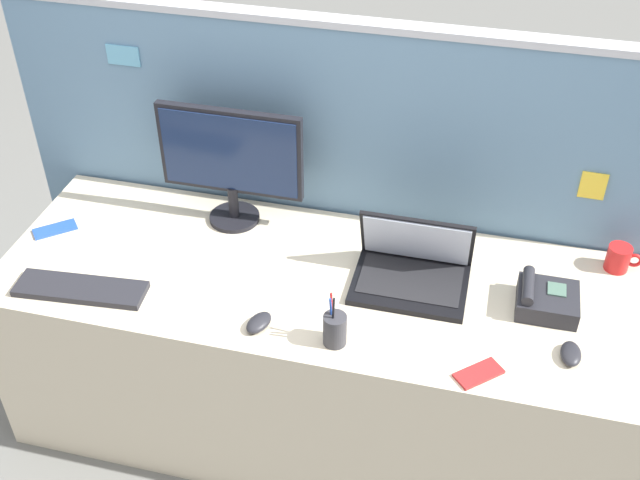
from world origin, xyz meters
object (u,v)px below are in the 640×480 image
at_px(computer_mouse_left_hand, 571,354).
at_px(cell_phone_blue_case, 55,229).
at_px(desktop_monitor, 231,158).
at_px(coffee_mug, 619,258).
at_px(cell_phone_red_case, 479,373).
at_px(laptop, 412,267).
at_px(desk_phone, 546,299).
at_px(keyboard_main, 81,289).
at_px(computer_mouse_right_hand, 259,323).
at_px(pen_cup, 335,329).

xyz_separation_m(computer_mouse_left_hand, cell_phone_blue_case, (-1.75, 0.19, -0.01)).
relative_size(desktop_monitor, coffee_mug, 4.38).
bearing_deg(cell_phone_red_case, cell_phone_blue_case, -144.51).
bearing_deg(cell_phone_red_case, laptop, 171.90).
height_order(laptop, computer_mouse_left_hand, laptop).
xyz_separation_m(desk_phone, computer_mouse_left_hand, (0.08, -0.20, -0.02)).
xyz_separation_m(keyboard_main, computer_mouse_left_hand, (1.51, 0.08, 0.01)).
xyz_separation_m(desk_phone, keyboard_main, (-1.43, -0.28, -0.02)).
bearing_deg(desk_phone, cell_phone_red_case, -117.86).
height_order(desktop_monitor, laptop, desktop_monitor).
distance_m(laptop, cell_phone_blue_case, 1.26).
bearing_deg(keyboard_main, cell_phone_blue_case, 126.77).
xyz_separation_m(desktop_monitor, desk_phone, (1.08, -0.22, -0.21)).
distance_m(computer_mouse_left_hand, cell_phone_blue_case, 1.77).
bearing_deg(coffee_mug, desktop_monitor, -178.54).
bearing_deg(desk_phone, computer_mouse_right_hand, -160.79).
distance_m(desktop_monitor, cell_phone_blue_case, 0.68).
height_order(pen_cup, coffee_mug, pen_cup).
relative_size(computer_mouse_left_hand, cell_phone_blue_case, 0.68).
xyz_separation_m(pen_cup, cell_phone_red_case, (0.43, -0.03, -0.05)).
bearing_deg(pen_cup, desk_phone, 26.68).
distance_m(laptop, computer_mouse_left_hand, 0.55).
relative_size(laptop, cell_phone_blue_case, 2.48).
bearing_deg(computer_mouse_left_hand, laptop, 153.93).
bearing_deg(computer_mouse_right_hand, computer_mouse_left_hand, 23.51).
xyz_separation_m(laptop, coffee_mug, (0.65, 0.22, -0.01)).
xyz_separation_m(laptop, computer_mouse_left_hand, (0.50, -0.23, -0.04)).
height_order(keyboard_main, cell_phone_blue_case, keyboard_main).
height_order(desktop_monitor, desk_phone, desktop_monitor).
relative_size(desktop_monitor, cell_phone_red_case, 3.60).
bearing_deg(laptop, coffee_mug, 18.56).
bearing_deg(cell_phone_blue_case, computer_mouse_right_hand, 30.22).
distance_m(keyboard_main, coffee_mug, 1.74).
relative_size(computer_mouse_left_hand, pen_cup, 0.55).
height_order(pen_cup, cell_phone_red_case, pen_cup).
height_order(computer_mouse_right_hand, computer_mouse_left_hand, same).
relative_size(desktop_monitor, cell_phone_blue_case, 3.42).
xyz_separation_m(desk_phone, computer_mouse_right_hand, (-0.84, -0.29, -0.02)).
distance_m(computer_mouse_right_hand, pen_cup, 0.24).
height_order(desk_phone, pen_cup, pen_cup).
distance_m(desk_phone, coffee_mug, 0.34).
relative_size(cell_phone_red_case, cell_phone_blue_case, 0.95).
bearing_deg(desk_phone, desktop_monitor, 168.51).
relative_size(desktop_monitor, desk_phone, 2.72).
bearing_deg(pen_cup, coffee_mug, 33.85).
bearing_deg(computer_mouse_right_hand, keyboard_main, -163.71).
bearing_deg(keyboard_main, computer_mouse_right_hand, -6.24).
height_order(desk_phone, computer_mouse_right_hand, desk_phone).
bearing_deg(pen_cup, cell_phone_red_case, -3.60).
bearing_deg(laptop, pen_cup, -117.85).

